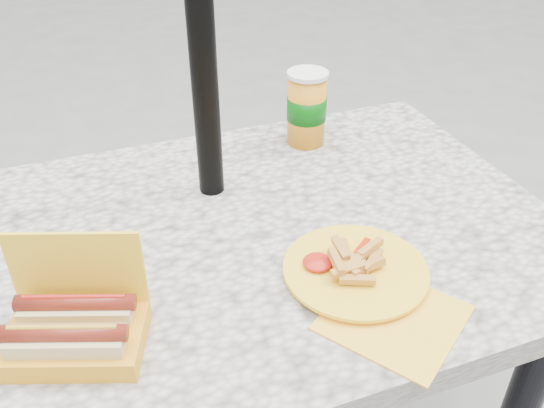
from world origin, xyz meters
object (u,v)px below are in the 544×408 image
object	(u,v)px
hotdog_box	(74,328)
soda_cup	(307,108)
umbrella_pole	(200,17)
fries_plate	(357,273)

from	to	relation	value
hotdog_box	soda_cup	distance (m)	0.72
umbrella_pole	hotdog_box	xyz separation A→B (m)	(-0.29, -0.34, -0.31)
soda_cup	umbrella_pole	bearing A→B (deg)	-155.19
hotdog_box	fries_plate	xyz separation A→B (m)	(0.44, -0.01, -0.02)
umbrella_pole	soda_cup	size ratio (longest dim) A/B	12.83
umbrella_pole	fries_plate	size ratio (longest dim) A/B	6.11
fries_plate	soda_cup	bearing A→B (deg)	76.74
hotdog_box	fries_plate	distance (m)	0.44
umbrella_pole	hotdog_box	distance (m)	0.55
umbrella_pole	fries_plate	xyz separation A→B (m)	(0.15, -0.35, -0.34)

